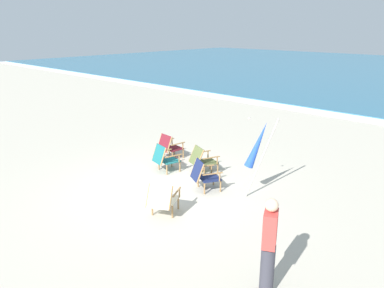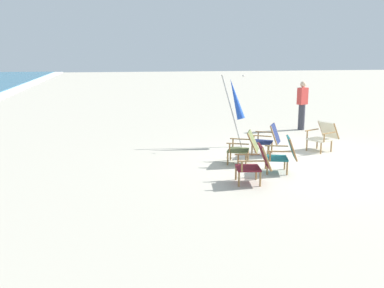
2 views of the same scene
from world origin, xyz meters
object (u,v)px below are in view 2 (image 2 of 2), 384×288
Objects in this scene: beach_chair_mid_center at (268,138)px; umbrella_furled_blue at (236,100)px; beach_chair_far_center at (324,135)px; person_near_chairs at (302,105)px; beach_chair_back_right at (283,153)px; beach_chair_back_left at (245,146)px; beach_chair_front_right at (256,163)px.

umbrella_furled_blue is at bearing 27.12° from beach_chair_mid_center.
person_near_chairs is at bearing -11.18° from beach_chair_far_center.
umbrella_furled_blue is (0.93, 2.23, 0.89)m from beach_chair_far_center.
person_near_chairs is at bearing -26.03° from beach_chair_back_right.
umbrella_furled_blue reaches higher than beach_chair_far_center.
beach_chair_far_center is 1.07× the size of beach_chair_back_left.
beach_chair_back_right is at bearing 153.97° from person_near_chairs.
umbrella_furled_blue reaches higher than beach_chair_back_right.
beach_chair_mid_center is 1.07× the size of beach_chair_back_right.
beach_chair_far_center is at bearing -67.27° from beach_chair_back_left.
beach_chair_mid_center is 1.67m from beach_chair_back_right.
beach_chair_back_right is 5.52m from person_near_chairs.
umbrella_furled_blue is (1.97, -0.24, 0.89)m from beach_chair_back_left.
beach_chair_front_right is 3.67m from umbrella_furled_blue.
beach_chair_far_center is 2.58m from umbrella_furled_blue.
beach_chair_back_left reaches higher than beach_chair_far_center.
beach_chair_far_center is 2.67m from beach_chair_back_left.
beach_chair_back_right is at bearing 173.66° from beach_chair_mid_center.
umbrella_furled_blue is (1.17, 0.60, 0.89)m from beach_chair_mid_center.
beach_chair_mid_center is at bearing 145.81° from person_near_chairs.
umbrella_furled_blue reaches higher than beach_chair_mid_center.
beach_chair_front_right reaches higher than beach_chair_back_left.
person_near_chairs reaches higher than beach_chair_mid_center.
beach_chair_front_right is at bearing 134.29° from beach_chair_far_center.
beach_chair_mid_center is at bearing -152.88° from umbrella_furled_blue.
beach_chair_mid_center is 1.08× the size of beach_chair_front_right.
umbrella_furled_blue is 3.57m from person_near_chairs.
beach_chair_mid_center is 1.16m from beach_chair_back_left.
beach_chair_back_left is 0.44× the size of umbrella_furled_blue.
beach_chair_front_right is 1.58m from beach_chair_back_left.
beach_chair_mid_center is 0.54× the size of person_near_chairs.
umbrella_furled_blue is (2.83, 0.41, 0.89)m from beach_chair_back_right.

